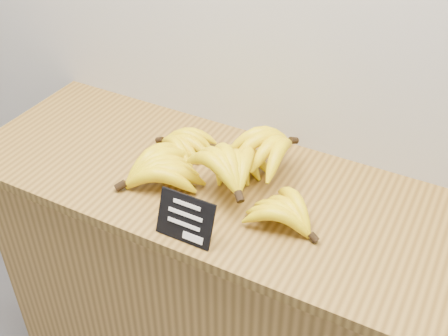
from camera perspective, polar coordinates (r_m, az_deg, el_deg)
counter at (r=1.80m, az=0.77°, el=-13.79°), size 1.37×0.50×0.90m
counter_top at (r=1.47m, az=0.92°, el=-2.24°), size 1.48×0.54×0.03m
chalkboard_sign at (r=1.28m, az=-3.97°, el=-5.17°), size 0.14×0.05×0.11m
banana_pile at (r=1.44m, az=-0.24°, el=0.31°), size 0.57×0.37×0.13m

